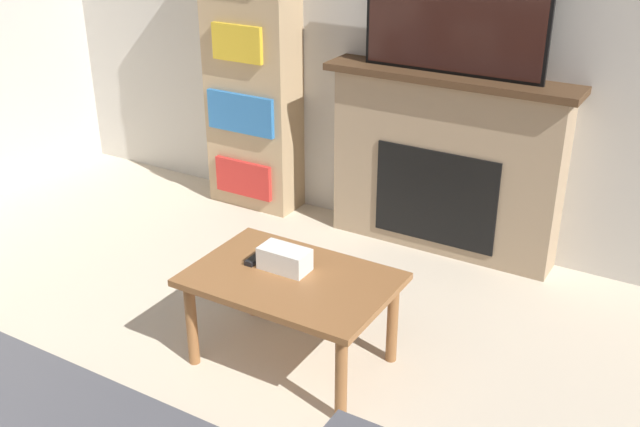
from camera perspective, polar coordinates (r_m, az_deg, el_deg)
wall_back at (r=4.19m, az=10.13°, el=15.22°), size 6.55×0.06×2.70m
fireplace at (r=4.25m, az=9.47°, el=3.80°), size 1.40×0.28×1.03m
tv at (r=4.01m, az=10.22°, el=14.74°), size 1.00×0.03×0.62m
coffee_table at (r=3.25m, az=-2.17°, el=-5.75°), size 0.88×0.59×0.44m
tissue_box at (r=3.25m, az=-2.71°, el=-3.47°), size 0.22×0.12×0.10m
remote_control at (r=3.35m, az=-4.78°, el=-3.35°), size 0.04×0.15×0.02m
bookshelf at (r=4.71m, az=-5.20°, el=10.51°), size 0.58×0.29×1.73m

